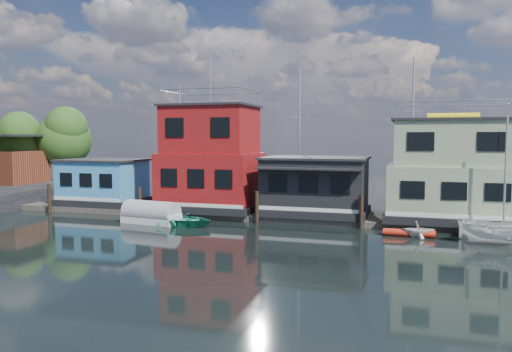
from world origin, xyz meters
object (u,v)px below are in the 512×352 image
(dinghy_teal, at_px, (185,220))
(motorboat, at_px, (496,231))
(houseboat_dark, at_px, (315,186))
(dinghy_white, at_px, (418,229))
(houseboat_blue, at_px, (103,182))
(houseboat_red, at_px, (211,160))
(houseboat_green, at_px, (451,172))
(tarp_runabout, at_px, (151,214))
(day_sailer, at_px, (503,233))
(red_kayak, at_px, (409,233))

(dinghy_teal, xyz_separation_m, motorboat, (18.67, -0.18, 0.35))
(houseboat_dark, bearing_deg, dinghy_white, -32.91)
(houseboat_blue, height_order, houseboat_red, houseboat_red)
(houseboat_green, bearing_deg, motorboat, -70.17)
(tarp_runabout, bearing_deg, houseboat_green, 22.60)
(houseboat_dark, bearing_deg, day_sailer, -18.51)
(day_sailer, distance_m, red_kayak, 5.17)
(tarp_runabout, bearing_deg, day_sailer, 11.03)
(day_sailer, xyz_separation_m, tarp_runabout, (-21.96, -1.05, 0.20))
(houseboat_green, xyz_separation_m, red_kayak, (-2.56, -4.50, -3.33))
(day_sailer, bearing_deg, dinghy_white, -158.34)
(houseboat_green, distance_m, red_kayak, 6.16)
(houseboat_dark, relative_size, dinghy_white, 4.02)
(houseboat_blue, distance_m, dinghy_white, 24.93)
(houseboat_blue, height_order, day_sailer, day_sailer)
(houseboat_dark, distance_m, motorboat, 12.34)
(houseboat_red, height_order, houseboat_green, houseboat_red)
(houseboat_blue, xyz_separation_m, houseboat_dark, (17.50, -0.02, 0.21))
(day_sailer, bearing_deg, houseboat_green, 137.39)
(houseboat_blue, xyz_separation_m, houseboat_green, (26.50, 0.00, 1.34))
(dinghy_teal, bearing_deg, houseboat_blue, 67.41)
(houseboat_red, relative_size, day_sailer, 1.68)
(houseboat_red, bearing_deg, houseboat_green, 0.00)
(red_kayak, bearing_deg, motorboat, -10.67)
(tarp_runabout, xyz_separation_m, motorboat, (21.35, -0.50, 0.15))
(houseboat_dark, relative_size, day_sailer, 1.05)
(houseboat_blue, height_order, houseboat_green, houseboat_green)
(houseboat_red, height_order, red_kayak, houseboat_red)
(day_sailer, distance_m, tarp_runabout, 21.98)
(houseboat_dark, bearing_deg, tarp_runabout, -154.62)
(houseboat_dark, relative_size, houseboat_green, 0.88)
(tarp_runabout, xyz_separation_m, dinghy_white, (17.34, 0.43, -0.13))
(houseboat_dark, xyz_separation_m, day_sailer, (11.57, -3.87, -2.00))
(houseboat_red, xyz_separation_m, tarp_runabout, (-2.39, -4.95, -3.49))
(houseboat_red, bearing_deg, tarp_runabout, -115.75)
(houseboat_blue, bearing_deg, dinghy_teal, -28.27)
(houseboat_blue, relative_size, houseboat_green, 0.76)
(houseboat_dark, xyz_separation_m, dinghy_white, (6.96, -4.50, -1.93))
(houseboat_green, height_order, motorboat, houseboat_green)
(houseboat_blue, bearing_deg, houseboat_green, 0.00)
(houseboat_red, xyz_separation_m, day_sailer, (19.57, -3.89, -3.69))
(red_kayak, bearing_deg, houseboat_green, 61.47)
(dinghy_white, distance_m, motorboat, 4.12)
(houseboat_red, bearing_deg, red_kayak, -17.31)
(houseboat_blue, relative_size, motorboat, 1.63)
(day_sailer, bearing_deg, motorboat, -97.52)
(houseboat_red, bearing_deg, houseboat_blue, -180.00)
(houseboat_red, relative_size, dinghy_white, 6.44)
(tarp_runabout, bearing_deg, houseboat_dark, 33.66)
(dinghy_teal, height_order, red_kayak, dinghy_teal)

